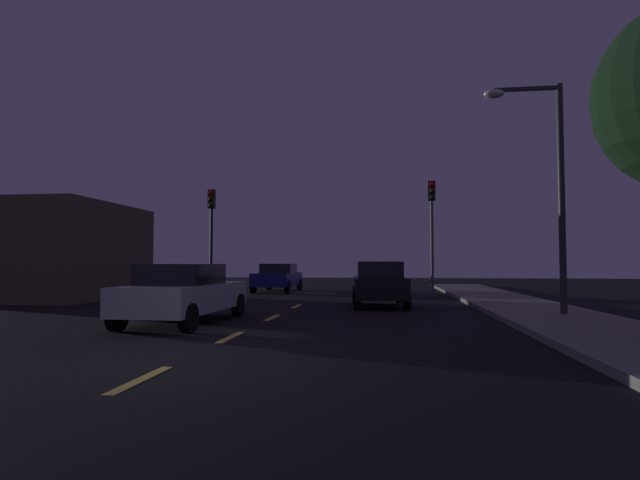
# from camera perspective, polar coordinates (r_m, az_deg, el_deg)

# --- Properties ---
(ground_plane) EXTENTS (80.00, 80.00, 0.00)m
(ground_plane) POSITION_cam_1_polar(r_m,az_deg,el_deg) (14.87, -4.80, -8.36)
(ground_plane) COLOR black
(sidewalk_curb_right) EXTENTS (3.00, 40.00, 0.15)m
(sidewalk_curb_right) POSITION_cam_1_polar(r_m,az_deg,el_deg) (15.17, 24.38, -7.73)
(sidewalk_curb_right) COLOR gray
(sidewalk_curb_right) RESTS_ON ground_plane
(lane_stripe_nearest) EXTENTS (0.16, 1.60, 0.01)m
(lane_stripe_nearest) POSITION_cam_1_polar(r_m,az_deg,el_deg) (7.15, -19.29, -14.41)
(lane_stripe_nearest) COLOR #EACC4C
(lane_stripe_nearest) RESTS_ON ground_plane
(lane_stripe_second) EXTENTS (0.16, 1.60, 0.01)m
(lane_stripe_second) POSITION_cam_1_polar(r_m,az_deg,el_deg) (10.64, -9.90, -10.59)
(lane_stripe_second) COLOR #EACC4C
(lane_stripe_second) RESTS_ON ground_plane
(lane_stripe_third) EXTENTS (0.16, 1.60, 0.01)m
(lane_stripe_third) POSITION_cam_1_polar(r_m,az_deg,el_deg) (14.28, -5.32, -8.57)
(lane_stripe_third) COLOR #EACC4C
(lane_stripe_third) RESTS_ON ground_plane
(lane_stripe_fourth) EXTENTS (0.16, 1.60, 0.01)m
(lane_stripe_fourth) POSITION_cam_1_polar(r_m,az_deg,el_deg) (18.00, -2.63, -7.35)
(lane_stripe_fourth) COLOR #EACC4C
(lane_stripe_fourth) RESTS_ON ground_plane
(traffic_signal_left) EXTENTS (0.32, 0.38, 5.01)m
(traffic_signal_left) POSITION_cam_1_polar(r_m,az_deg,el_deg) (24.89, -11.99, 2.07)
(traffic_signal_left) COLOR black
(traffic_signal_left) RESTS_ON ground_plane
(traffic_signal_right) EXTENTS (0.32, 0.38, 5.21)m
(traffic_signal_right) POSITION_cam_1_polar(r_m,az_deg,el_deg) (23.58, 12.34, 2.65)
(traffic_signal_right) COLOR #4C4C51
(traffic_signal_right) RESTS_ON ground_plane
(car_stopped_ahead) EXTENTS (2.08, 4.03, 1.55)m
(car_stopped_ahead) POSITION_cam_1_polar(r_m,az_deg,el_deg) (17.99, 6.58, -4.85)
(car_stopped_ahead) COLOR black
(car_stopped_ahead) RESTS_ON ground_plane
(car_adjacent_lane) EXTENTS (1.95, 4.59, 1.47)m
(car_adjacent_lane) POSITION_cam_1_polar(r_m,az_deg,el_deg) (13.25, -14.84, -5.69)
(car_adjacent_lane) COLOR silver
(car_adjacent_lane) RESTS_ON ground_plane
(car_oncoming_far) EXTENTS (1.98, 4.56, 1.48)m
(car_oncoming_far) POSITION_cam_1_polar(r_m,az_deg,el_deg) (27.43, -4.70, -4.14)
(car_oncoming_far) COLOR navy
(car_oncoming_far) RESTS_ON ground_plane
(street_lamp_right) EXTENTS (2.08, 0.36, 6.36)m
(street_lamp_right) POSITION_cam_1_polar(r_m,az_deg,el_deg) (15.24, 23.94, 6.74)
(street_lamp_right) COLOR #2D2D30
(street_lamp_right) RESTS_ON ground_plane
(storefront_left) EXTENTS (5.99, 6.55, 3.98)m
(storefront_left) POSITION_cam_1_polar(r_m,az_deg,el_deg) (24.56, -27.68, -1.15)
(storefront_left) COLOR brown
(storefront_left) RESTS_ON ground_plane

